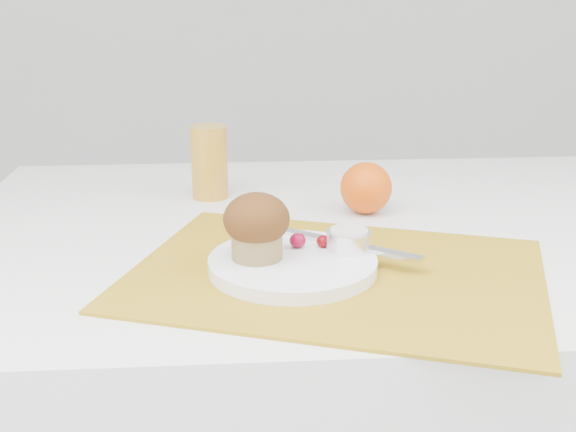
{
  "coord_description": "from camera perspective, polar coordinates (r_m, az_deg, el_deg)",
  "views": [
    {
      "loc": [
        -0.17,
        -0.97,
        1.1
      ],
      "look_at": [
        -0.1,
        -0.05,
        0.8
      ],
      "focal_mm": 45.0,
      "sensor_mm": 36.0,
      "label": 1
    }
  ],
  "objects": [
    {
      "name": "juice_glass",
      "position": [
        1.21,
        -6.23,
        4.26
      ],
      "size": [
        0.07,
        0.07,
        0.12
      ],
      "primitive_type": "cylinder",
      "rotation": [
        0.0,
        0.0,
        0.22
      ],
      "color": "gold",
      "rests_on": "table"
    },
    {
      "name": "placemat",
      "position": [
        0.91,
        3.81,
        -4.57
      ],
      "size": [
        0.6,
        0.51,
        0.0
      ],
      "primitive_type": "cube",
      "rotation": [
        0.0,
        0.0,
        -0.34
      ],
      "color": "#AC8317",
      "rests_on": "table"
    },
    {
      "name": "raspberry_near",
      "position": [
        0.93,
        0.77,
        -1.93
      ],
      "size": [
        0.02,
        0.02,
        0.02
      ],
      "primitive_type": "ellipsoid",
      "color": "#61021C",
      "rests_on": "plate"
    },
    {
      "name": "cream",
      "position": [
        0.92,
        4.84,
        -1.22
      ],
      "size": [
        0.06,
        0.06,
        0.01
      ],
      "primitive_type": "cylinder",
      "rotation": [
        0.0,
        0.0,
        -0.17
      ],
      "color": "silver",
      "rests_on": "ramekin"
    },
    {
      "name": "orange",
      "position": [
        1.14,
        6.18,
        2.22
      ],
      "size": [
        0.08,
        0.08,
        0.08
      ],
      "primitive_type": "sphere",
      "color": "#F05508",
      "rests_on": "table"
    },
    {
      "name": "raspberry_far",
      "position": [
        0.94,
        2.79,
        -1.99
      ],
      "size": [
        0.02,
        0.02,
        0.02
      ],
      "primitive_type": "ellipsoid",
      "color": "#4F0206",
      "rests_on": "plate"
    },
    {
      "name": "butter_knife",
      "position": [
        0.94,
        4.7,
        -2.23
      ],
      "size": [
        0.18,
        0.14,
        0.01
      ],
      "primitive_type": "cube",
      "rotation": [
        0.0,
        0.0,
        -0.64
      ],
      "color": "silver",
      "rests_on": "plate"
    },
    {
      "name": "ramekin",
      "position": [
        0.93,
        4.82,
        -1.94
      ],
      "size": [
        0.07,
        0.07,
        0.03
      ],
      "primitive_type": "cylinder",
      "rotation": [
        0.0,
        0.0,
        0.37
      ],
      "color": "white",
      "rests_on": "plate"
    },
    {
      "name": "plate",
      "position": [
        0.9,
        0.37,
        -3.82
      ],
      "size": [
        0.25,
        0.25,
        0.02
      ],
      "primitive_type": "cylinder",
      "rotation": [
        0.0,
        0.0,
        0.2
      ],
      "color": "white",
      "rests_on": "placemat"
    },
    {
      "name": "muffin",
      "position": [
        0.89,
        -2.5,
        -0.72
      ],
      "size": [
        0.08,
        0.08,
        0.08
      ],
      "color": "olive",
      "rests_on": "plate"
    }
  ]
}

